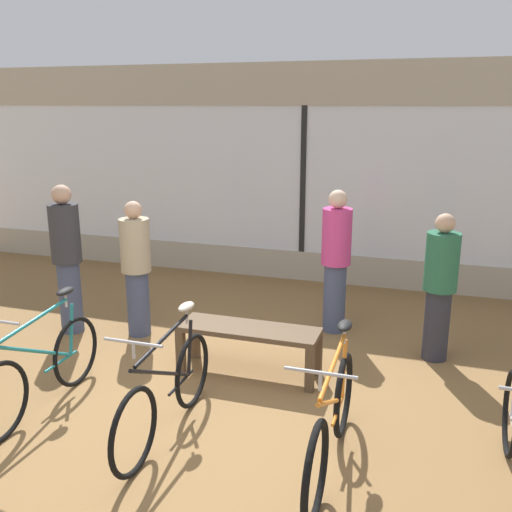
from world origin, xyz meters
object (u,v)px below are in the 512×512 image
(display_bench, at_px, (249,336))
(customer_by_window, at_px, (136,267))
(bicycle_right, at_px, (332,423))
(customer_mid_floor, at_px, (440,285))
(bicycle_left, at_px, (42,369))
(bicycle_center, at_px, (167,392))
(customer_near_rack, at_px, (67,256))
(customer_near_bench, at_px, (336,259))

(display_bench, relative_size, customer_by_window, 0.89)
(bicycle_right, distance_m, customer_mid_floor, 2.37)
(bicycle_left, bearing_deg, bicycle_right, -1.91)
(customer_by_window, bearing_deg, bicycle_center, -54.85)
(display_bench, distance_m, customer_near_rack, 2.44)
(bicycle_center, xyz_separation_m, bicycle_right, (1.35, -0.06, 0.00))
(display_bench, height_order, customer_near_rack, customer_near_rack)
(bicycle_left, relative_size, bicycle_right, 0.96)
(bicycle_right, bearing_deg, customer_near_rack, 153.63)
(bicycle_center, relative_size, display_bench, 1.21)
(display_bench, height_order, customer_by_window, customer_by_window)
(bicycle_left, height_order, customer_near_rack, customer_near_rack)
(bicycle_center, xyz_separation_m, customer_by_window, (-1.26, 1.79, 0.45))
(bicycle_center, relative_size, customer_mid_floor, 1.08)
(customer_near_bench, bearing_deg, customer_by_window, -159.28)
(bicycle_left, xyz_separation_m, customer_mid_floor, (3.26, 2.14, 0.43))
(customer_by_window, bearing_deg, customer_mid_floor, 6.48)
(display_bench, bearing_deg, bicycle_right, -50.37)
(display_bench, distance_m, customer_near_bench, 1.58)
(bicycle_right, bearing_deg, customer_mid_floor, 72.75)
(bicycle_left, xyz_separation_m, display_bench, (1.50, 1.21, 0.02))
(customer_near_rack, height_order, customer_mid_floor, customer_near_rack)
(display_bench, bearing_deg, customer_mid_floor, 28.04)
(bicycle_left, distance_m, customer_near_rack, 1.90)
(customer_near_rack, distance_m, customer_near_bench, 3.11)
(bicycle_center, bearing_deg, customer_mid_floor, 46.74)
(customer_mid_floor, bearing_deg, bicycle_left, -146.69)
(bicycle_center, distance_m, customer_near_bench, 2.80)
(bicycle_center, distance_m, customer_by_window, 2.24)
(customer_mid_floor, bearing_deg, customer_near_rack, -172.60)
(bicycle_center, height_order, customer_mid_floor, customer_mid_floor)
(bicycle_left, bearing_deg, customer_by_window, 91.41)
(customer_near_rack, bearing_deg, customer_by_window, 11.12)
(bicycle_right, xyz_separation_m, display_bench, (-1.07, 1.29, 0.02))
(customer_by_window, distance_m, customer_near_bench, 2.30)
(bicycle_left, distance_m, bicycle_center, 1.22)
(customer_near_rack, xyz_separation_m, customer_by_window, (0.81, 0.16, -0.10))
(bicycle_left, distance_m, display_bench, 1.93)
(customer_near_rack, relative_size, customer_near_bench, 1.04)
(display_bench, bearing_deg, bicycle_center, -102.85)
(customer_by_window, relative_size, customer_near_bench, 0.94)
(bicycle_right, distance_m, customer_near_rack, 3.85)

